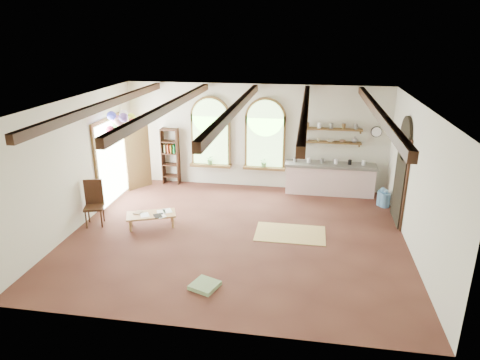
% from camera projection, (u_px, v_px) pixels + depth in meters
% --- Properties ---
extents(floor, '(8.00, 8.00, 0.00)m').
position_uv_depth(floor, '(236.00, 235.00, 10.40)').
color(floor, brown).
rests_on(floor, ground).
extents(ceiling_beams, '(6.20, 6.80, 0.18)m').
position_uv_depth(ceiling_beams, '(236.00, 108.00, 9.36)').
color(ceiling_beams, '#381C11').
rests_on(ceiling_beams, ceiling).
extents(window_left, '(1.30, 0.28, 2.20)m').
position_uv_depth(window_left, '(211.00, 135.00, 13.25)').
color(window_left, brown).
rests_on(window_left, floor).
extents(window_right, '(1.30, 0.28, 2.20)m').
position_uv_depth(window_right, '(265.00, 137.00, 12.99)').
color(window_right, brown).
rests_on(window_right, floor).
extents(left_doorway, '(0.10, 1.90, 2.50)m').
position_uv_depth(left_doorway, '(112.00, 161.00, 12.28)').
color(left_doorway, brown).
rests_on(left_doorway, floor).
extents(right_doorway, '(0.10, 1.30, 2.40)m').
position_uv_depth(right_doorway, '(400.00, 181.00, 10.82)').
color(right_doorway, black).
rests_on(right_doorway, floor).
extents(kitchen_counter, '(2.68, 0.62, 0.94)m').
position_uv_depth(kitchen_counter, '(330.00, 178.00, 12.86)').
color(kitchen_counter, beige).
rests_on(kitchen_counter, floor).
extents(wall_shelf_lower, '(1.70, 0.24, 0.04)m').
position_uv_depth(wall_shelf_lower, '(332.00, 142.00, 12.67)').
color(wall_shelf_lower, brown).
rests_on(wall_shelf_lower, wall_back).
extents(wall_shelf_upper, '(1.70, 0.24, 0.04)m').
position_uv_depth(wall_shelf_upper, '(333.00, 129.00, 12.54)').
color(wall_shelf_upper, brown).
rests_on(wall_shelf_upper, wall_back).
extents(wall_clock, '(0.32, 0.04, 0.32)m').
position_uv_depth(wall_clock, '(376.00, 132.00, 12.43)').
color(wall_clock, black).
rests_on(wall_clock, wall_back).
extents(bookshelf, '(0.53, 0.32, 1.80)m').
position_uv_depth(bookshelf, '(170.00, 156.00, 13.59)').
color(bookshelf, '#381C11').
rests_on(bookshelf, floor).
extents(coffee_table, '(1.33, 0.96, 0.34)m').
position_uv_depth(coffee_table, '(151.00, 215.00, 10.75)').
color(coffee_table, tan).
rests_on(coffee_table, floor).
extents(side_chair, '(0.58, 0.58, 1.15)m').
position_uv_depth(side_chair, '(95.00, 212.00, 10.85)').
color(side_chair, '#381C11').
rests_on(side_chair, floor).
extents(floor_mat, '(1.70, 1.05, 0.02)m').
position_uv_depth(floor_mat, '(290.00, 233.00, 10.45)').
color(floor_mat, tan).
rests_on(floor_mat, floor).
extents(floor_cushion, '(0.63, 0.63, 0.08)m').
position_uv_depth(floor_cushion, '(205.00, 285.00, 8.28)').
color(floor_cushion, gray).
rests_on(floor_cushion, floor).
extents(water_jug_a, '(0.28, 0.28, 0.54)m').
position_uv_depth(water_jug_a, '(382.00, 197.00, 12.07)').
color(water_jug_a, '#5383B1').
rests_on(water_jug_a, floor).
extents(water_jug_b, '(0.27, 0.27, 0.52)m').
position_uv_depth(water_jug_b, '(385.00, 199.00, 11.97)').
color(water_jug_b, '#5383B1').
rests_on(water_jug_b, floor).
extents(balloon_cluster, '(0.81, 0.87, 1.15)m').
position_uv_depth(balloon_cluster, '(122.00, 123.00, 11.57)').
color(balloon_cluster, white).
rests_on(balloon_cluster, floor).
extents(table_book, '(0.22, 0.28, 0.02)m').
position_uv_depth(table_book, '(135.00, 212.00, 10.82)').
color(table_book, olive).
rests_on(table_book, coffee_table).
extents(tablet, '(0.30, 0.32, 0.01)m').
position_uv_depth(tablet, '(158.00, 216.00, 10.61)').
color(tablet, black).
rests_on(tablet, coffee_table).
extents(potted_plant_left, '(0.27, 0.23, 0.30)m').
position_uv_depth(potted_plant_left, '(210.00, 160.00, 13.41)').
color(potted_plant_left, '#598C4C').
rests_on(potted_plant_left, window_left).
extents(potted_plant_right, '(0.27, 0.23, 0.30)m').
position_uv_depth(potted_plant_right, '(264.00, 162.00, 13.15)').
color(potted_plant_right, '#598C4C').
rests_on(potted_plant_right, window_right).
extents(shelf_cup_a, '(0.12, 0.10, 0.10)m').
position_uv_depth(shelf_cup_a, '(307.00, 139.00, 12.76)').
color(shelf_cup_a, white).
rests_on(shelf_cup_a, wall_shelf_lower).
extents(shelf_cup_b, '(0.10, 0.10, 0.09)m').
position_uv_depth(shelf_cup_b, '(318.00, 140.00, 12.71)').
color(shelf_cup_b, beige).
rests_on(shelf_cup_b, wall_shelf_lower).
extents(shelf_bowl_a, '(0.22, 0.22, 0.05)m').
position_uv_depth(shelf_bowl_a, '(330.00, 141.00, 12.66)').
color(shelf_bowl_a, beige).
rests_on(shelf_bowl_a, wall_shelf_lower).
extents(shelf_bowl_b, '(0.20, 0.20, 0.06)m').
position_uv_depth(shelf_bowl_b, '(342.00, 141.00, 12.61)').
color(shelf_bowl_b, '#8C664C').
rests_on(shelf_bowl_b, wall_shelf_lower).
extents(shelf_vase, '(0.18, 0.18, 0.19)m').
position_uv_depth(shelf_vase, '(355.00, 139.00, 12.53)').
color(shelf_vase, slate).
rests_on(shelf_vase, wall_shelf_lower).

